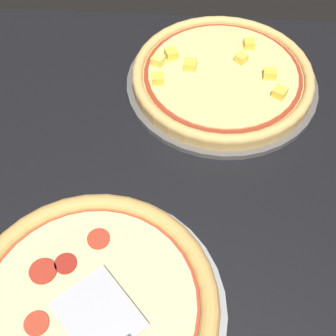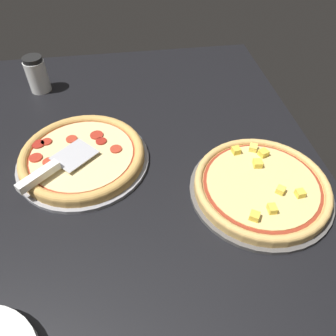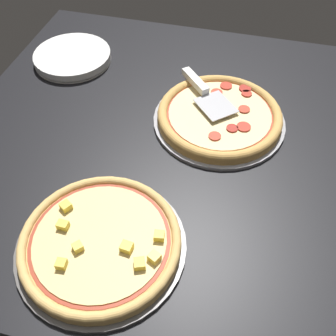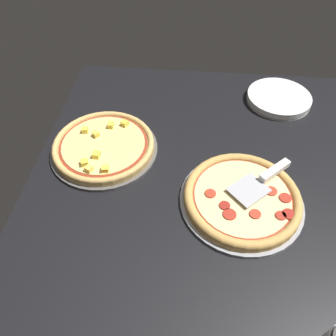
{
  "view_description": "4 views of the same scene",
  "coord_description": "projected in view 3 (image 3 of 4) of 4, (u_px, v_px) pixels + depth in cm",
  "views": [
    {
      "loc": [
        7.94,
        -29.02,
        59.63
      ],
      "look_at": [
        5.35,
        12.62,
        3.0
      ],
      "focal_mm": 50.0,
      "sensor_mm": 36.0,
      "label": 1
    },
    {
      "loc": [
        61.56,
        4.46,
        61.64
      ],
      "look_at": [
        5.35,
        12.62,
        3.0
      ],
      "focal_mm": 35.0,
      "sensor_mm": 36.0,
      "label": 2
    },
    {
      "loc": [
        -9.21,
        69.52,
        70.93
      ],
      "look_at": [
        5.35,
        12.62,
        3.0
      ],
      "focal_mm": 42.0,
      "sensor_mm": 36.0,
      "label": 3
    },
    {
      "loc": [
        -59.31,
        6.61,
        75.52
      ],
      "look_at": [
        5.35,
        12.62,
        3.0
      ],
      "focal_mm": 35.0,
      "sensor_mm": 36.0,
      "label": 4
    }
  ],
  "objects": [
    {
      "name": "ground_plane",
      "position": [
        200.0,
        148.0,
        1.01
      ],
      "size": [
        127.52,
        108.91,
        3.6
      ],
      "primitive_type": "cube",
      "color": "black"
    },
    {
      "name": "pizza_pan_front",
      "position": [
        219.0,
        121.0,
        1.04
      ],
      "size": [
        34.67,
        34.67,
        1.0
      ],
      "primitive_type": "cylinder",
      "color": "#939399",
      "rests_on": "ground_plane"
    },
    {
      "name": "pizza_front",
      "position": [
        220.0,
        115.0,
        1.03
      ],
      "size": [
        32.59,
        32.59,
        2.95
      ],
      "color": "tan",
      "rests_on": "pizza_pan_front"
    },
    {
      "name": "pizza_pan_back",
      "position": [
        101.0,
        246.0,
        0.79
      ],
      "size": [
        34.45,
        34.45,
        1.0
      ],
      "primitive_type": "cylinder",
      "color": "#565451",
      "rests_on": "ground_plane"
    },
    {
      "name": "pizza_back",
      "position": [
        100.0,
        241.0,
        0.78
      ],
      "size": [
        32.39,
        32.39,
        3.71
      ],
      "color": "#DBAD60",
      "rests_on": "pizza_pan_back"
    },
    {
      "name": "serving_spatula",
      "position": [
        201.0,
        88.0,
        1.06
      ],
      "size": [
        18.03,
        19.0,
        2.0
      ],
      "color": "#B7B7BC",
      "rests_on": "pizza_front"
    },
    {
      "name": "plate_stack",
      "position": [
        73.0,
        57.0,
        1.22
      ],
      "size": [
        23.6,
        23.6,
        2.8
      ],
      "color": "white",
      "rests_on": "ground_plane"
    }
  ]
}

